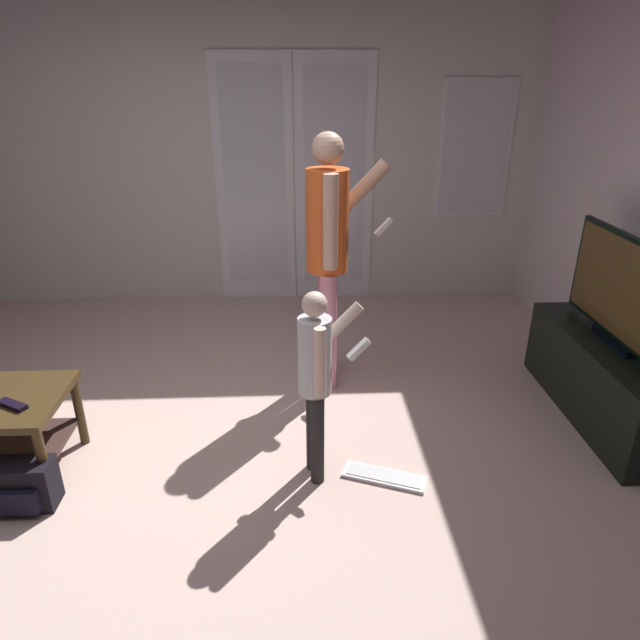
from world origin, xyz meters
name	(u,v)px	position (x,y,z in m)	size (l,w,h in m)	color
ground_plane	(187,475)	(0.00, 0.00, -0.01)	(5.63, 5.37, 0.02)	beige
wall_back_with_doors	(235,147)	(0.10, 2.65, 1.39)	(5.63, 0.09, 2.87)	silver
tv_stand	(605,380)	(2.49, 0.45, 0.25)	(0.42, 1.33, 0.50)	black
flat_screen_tv	(626,293)	(2.49, 0.46, 0.82)	(0.08, 1.14, 0.64)	black
person_adult	(329,242)	(0.82, 0.97, 1.00)	(0.58, 0.47, 1.67)	pink
person_child	(317,371)	(0.70, -0.03, 0.63)	(0.38, 0.33, 1.05)	#252224
backpack	(21,486)	(-0.76, -0.21, 0.12)	(0.33, 0.19, 0.25)	black
loose_keyboard	(384,477)	(1.05, -0.09, 0.01)	(0.46, 0.28, 0.02)	white
tv_remote_black	(12,405)	(-0.81, -0.02, 0.47)	(0.17, 0.05, 0.02)	black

